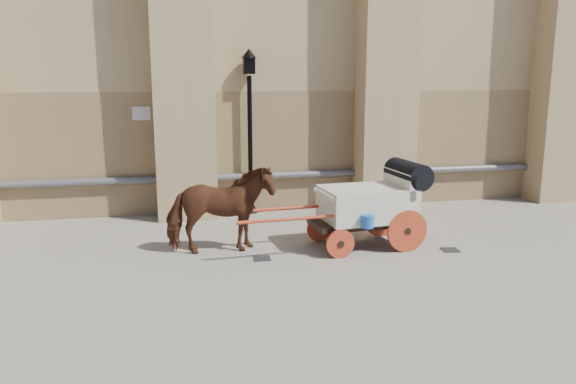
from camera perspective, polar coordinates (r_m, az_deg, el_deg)
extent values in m
plane|color=slate|center=(10.52, -4.02, -7.01)|extent=(90.00, 90.00, 0.00)
cube|color=olive|center=(14.53, 1.56, 4.30)|extent=(44.00, 0.35, 3.00)
cylinder|color=#59595B|center=(14.36, 1.79, 1.79)|extent=(42.00, 0.18, 0.18)
cube|color=beige|center=(13.90, -14.67, 7.74)|extent=(0.42, 0.04, 0.32)
imported|color=#5C2C1A|center=(10.81, -6.94, -1.83)|extent=(2.05, 0.97, 1.71)
cube|color=black|center=(11.33, 7.55, -3.01)|extent=(2.11, 1.10, 0.11)
cube|color=beige|center=(11.28, 8.03, -1.15)|extent=(1.86, 1.31, 0.65)
cube|color=beige|center=(11.51, 11.24, 0.88)|extent=(0.24, 1.17, 0.51)
cube|color=beige|center=(10.93, 4.30, -0.24)|extent=(0.41, 1.05, 0.09)
cylinder|color=black|center=(11.56, 12.09, 1.83)|extent=(0.62, 1.20, 0.52)
cylinder|color=#B8391C|center=(11.16, 12.02, -3.89)|extent=(0.84, 0.13, 0.84)
cylinder|color=#B8391C|center=(12.15, 9.44, -2.52)|extent=(0.84, 0.13, 0.84)
cylinder|color=#B8391C|center=(10.62, 5.34, -5.26)|extent=(0.56, 0.10, 0.56)
cylinder|color=#B8391C|center=(11.65, 3.23, -3.70)|extent=(0.56, 0.10, 0.56)
cylinder|color=#B8391C|center=(10.35, 0.77, -2.72)|extent=(2.22, 0.26, 0.06)
cylinder|color=#B8391C|center=(11.13, -0.51, -1.70)|extent=(2.22, 0.26, 0.06)
cylinder|color=blue|center=(10.64, 8.09, -2.97)|extent=(0.24, 0.24, 0.24)
cylinder|color=black|center=(13.87, -3.86, 4.72)|extent=(0.11, 0.11, 3.38)
cone|color=black|center=(14.14, -3.78, -1.41)|extent=(0.34, 0.34, 0.34)
cube|color=black|center=(13.77, -3.98, 12.69)|extent=(0.26, 0.26, 0.39)
cone|color=black|center=(13.78, -3.99, 13.86)|extent=(0.38, 0.38, 0.23)
cube|color=black|center=(10.62, -2.66, -6.76)|extent=(0.34, 0.34, 0.01)
cube|color=black|center=(11.56, 16.15, -5.67)|extent=(0.36, 0.36, 0.01)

